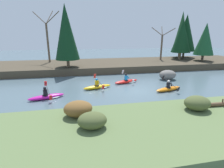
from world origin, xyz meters
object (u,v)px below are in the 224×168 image
driftwood_log (219,104)px  kayaker_far_back (48,96)px  boulder_midstream (168,75)px  kayaker_trailing (98,86)px  kayaker_middle (127,81)px  kayaker_lead (169,88)px

driftwood_log → kayaker_far_back: bearing=155.6°
kayaker_far_back → boulder_midstream: 12.75m
kayaker_trailing → driftwood_log: kayaker_trailing is taller
kayaker_middle → kayaker_trailing: 3.44m
kayaker_trailing → boulder_midstream: (7.97, 1.86, 0.33)m
kayaker_middle → kayaker_lead: bearing=-65.6°
kayaker_trailing → kayaker_far_back: size_ratio=1.00×
kayaker_lead → boulder_midstream: size_ratio=1.48×
kayaker_lead → kayaker_middle: same height
kayaker_trailing → kayaker_far_back: bearing=-172.6°
kayaker_middle → boulder_midstream: bearing=-11.7°
kayaker_lead → driftwood_log: 5.41m
kayaker_middle → kayaker_far_back: (-7.39, -3.21, 0.00)m
kayaker_far_back → driftwood_log: bearing=-44.6°
kayaker_trailing → kayaker_far_back: 4.61m
kayaker_trailing → boulder_midstream: bearing=-3.5°
kayaker_trailing → kayaker_far_back: same height
kayaker_middle → kayaker_trailing: same height
kayaker_trailing → kayaker_far_back: (-4.21, -1.87, 0.00)m
kayaker_lead → kayaker_far_back: 10.31m
kayaker_lead → boulder_midstream: 4.19m
kayaker_middle → kayaker_far_back: bearing=-174.3°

